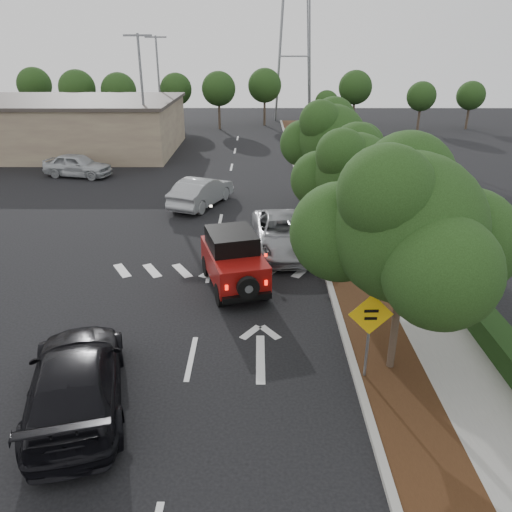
{
  "coord_description": "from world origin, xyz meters",
  "views": [
    {
      "loc": [
        1.91,
        -12.05,
        8.38
      ],
      "look_at": [
        1.86,
        3.0,
        1.93
      ],
      "focal_mm": 35.0,
      "sensor_mm": 36.0,
      "label": 1
    }
  ],
  "objects_px": {
    "silver_suv_ahead": "(283,234)",
    "black_suv_oncoming": "(76,379)",
    "speed_hump_sign": "(370,325)",
    "red_jeep": "(233,259)"
  },
  "relations": [
    {
      "from": "black_suv_oncoming",
      "to": "red_jeep",
      "type": "bearing_deg",
      "value": -131.87
    },
    {
      "from": "silver_suv_ahead",
      "to": "black_suv_oncoming",
      "type": "bearing_deg",
      "value": -122.61
    },
    {
      "from": "black_suv_oncoming",
      "to": "speed_hump_sign",
      "type": "relative_size",
      "value": 2.2
    },
    {
      "from": "silver_suv_ahead",
      "to": "black_suv_oncoming",
      "type": "height_order",
      "value": "black_suv_oncoming"
    },
    {
      "from": "red_jeep",
      "to": "speed_hump_sign",
      "type": "distance_m",
      "value": 6.95
    },
    {
      "from": "red_jeep",
      "to": "silver_suv_ahead",
      "type": "xyz_separation_m",
      "value": [
        2.04,
        3.4,
        -0.29
      ]
    },
    {
      "from": "silver_suv_ahead",
      "to": "speed_hump_sign",
      "type": "xyz_separation_m",
      "value": [
        1.77,
        -9.17,
        0.95
      ]
    },
    {
      "from": "silver_suv_ahead",
      "to": "speed_hump_sign",
      "type": "bearing_deg",
      "value": -83.15
    },
    {
      "from": "red_jeep",
      "to": "black_suv_oncoming",
      "type": "relative_size",
      "value": 0.78
    },
    {
      "from": "red_jeep",
      "to": "black_suv_oncoming",
      "type": "xyz_separation_m",
      "value": [
        -3.53,
        -6.84,
        -0.26
      ]
    }
  ]
}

